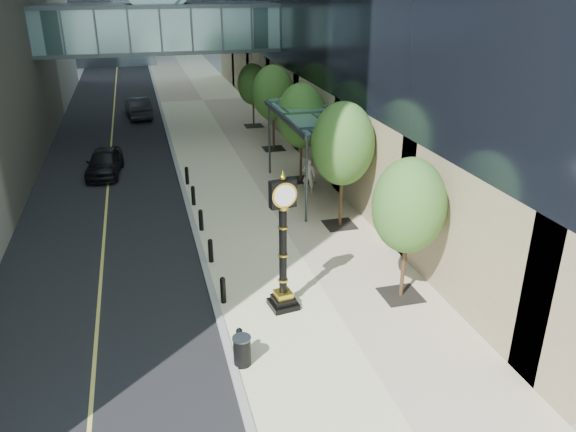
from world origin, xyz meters
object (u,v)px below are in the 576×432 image
object	(u,v)px
car_near	(104,162)
car_far	(138,107)
street_clock	(283,253)
pedestrian	(309,175)
trash_bin	(242,352)

from	to	relation	value
car_near	car_far	size ratio (longest dim) A/B	0.89
street_clock	car_near	distance (m)	17.91
pedestrian	car_far	size ratio (longest dim) A/B	0.38
street_clock	trash_bin	distance (m)	3.78
street_clock	pedestrian	distance (m)	11.50
pedestrian	car_far	distance (m)	22.17
pedestrian	car_near	world-z (taller)	pedestrian
trash_bin	car_far	bearing A→B (deg)	93.76
street_clock	car_near	xyz separation A→B (m)	(-6.44, 16.65, -1.41)
trash_bin	car_near	distance (m)	19.91
car_far	car_near	bearing A→B (deg)	75.66
trash_bin	car_near	size ratio (longest dim) A/B	0.20
car_far	pedestrian	bearing A→B (deg)	106.61
pedestrian	trash_bin	bearing A→B (deg)	85.61
street_clock	trash_bin	world-z (taller)	street_clock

